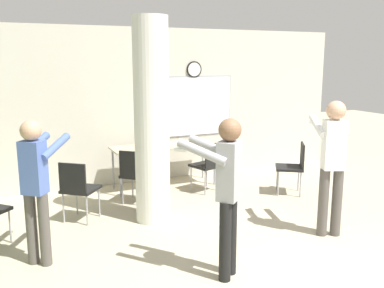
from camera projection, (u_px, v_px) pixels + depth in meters
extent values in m
cube|color=beige|center=(148.00, 106.00, 7.88)|extent=(8.00, 0.12, 2.80)
cylinder|color=black|center=(194.00, 69.00, 8.04)|extent=(0.30, 0.03, 0.30)
cylinder|color=white|center=(194.00, 69.00, 8.03)|extent=(0.25, 0.01, 0.25)
cube|color=#99999E|center=(192.00, 106.00, 8.18)|extent=(1.67, 0.01, 1.16)
cube|color=white|center=(192.00, 107.00, 8.17)|extent=(1.61, 0.02, 1.10)
cylinder|color=silver|center=(152.00, 122.00, 5.80)|extent=(0.48, 0.48, 2.80)
cube|color=tan|center=(164.00, 146.00, 7.51)|extent=(1.86, 0.62, 0.03)
cylinder|color=gray|center=(121.00, 176.00, 7.01)|extent=(0.04, 0.04, 0.72)
cylinder|color=gray|center=(215.00, 165.00, 7.71)|extent=(0.04, 0.04, 0.72)
cylinder|color=gray|center=(113.00, 169.00, 7.45)|extent=(0.04, 0.04, 0.72)
cylinder|color=gray|center=(203.00, 159.00, 8.15)|extent=(0.04, 0.04, 0.72)
cylinder|color=#4C3319|center=(144.00, 141.00, 7.47)|extent=(0.07, 0.07, 0.16)
cylinder|color=#4C3319|center=(144.00, 135.00, 7.44)|extent=(0.03, 0.03, 0.07)
cylinder|color=gray|center=(161.00, 187.00, 7.05)|extent=(0.25, 0.25, 0.34)
cube|color=black|center=(81.00, 189.00, 5.99)|extent=(0.62, 0.62, 0.04)
cube|color=black|center=(72.00, 178.00, 5.75)|extent=(0.33, 0.27, 0.40)
cylinder|color=#99999E|center=(99.00, 202.00, 6.16)|extent=(0.02, 0.02, 0.43)
cylinder|color=#99999E|center=(77.00, 200.00, 6.25)|extent=(0.02, 0.02, 0.43)
cylinder|color=#99999E|center=(87.00, 210.00, 5.82)|extent=(0.02, 0.02, 0.43)
cylinder|color=#99999E|center=(63.00, 208.00, 5.91)|extent=(0.02, 0.02, 0.43)
cube|color=black|center=(289.00, 168.00, 7.17)|extent=(0.61, 0.61, 0.04)
cube|color=black|center=(302.00, 155.00, 7.10)|extent=(0.24, 0.35, 0.40)
cylinder|color=#99999E|center=(277.00, 178.00, 7.42)|extent=(0.02, 0.02, 0.43)
cylinder|color=#99999E|center=(278.00, 184.00, 7.07)|extent=(0.02, 0.02, 0.43)
cylinder|color=#99999E|center=(298.00, 179.00, 7.37)|extent=(0.02, 0.02, 0.43)
cylinder|color=#99999E|center=(300.00, 185.00, 7.02)|extent=(0.02, 0.02, 0.43)
cube|color=black|center=(138.00, 175.00, 6.74)|extent=(0.62, 0.62, 0.04)
cube|color=black|center=(131.00, 164.00, 6.50)|extent=(0.31, 0.29, 0.40)
cylinder|color=#99999E|center=(153.00, 187.00, 6.89)|extent=(0.02, 0.02, 0.43)
cylinder|color=#99999E|center=(133.00, 185.00, 7.00)|extent=(0.02, 0.02, 0.43)
cylinder|color=#99999E|center=(144.00, 193.00, 6.56)|extent=(0.02, 0.02, 0.43)
cylinder|color=#99999E|center=(123.00, 191.00, 6.67)|extent=(0.02, 0.02, 0.43)
cube|color=black|center=(206.00, 165.00, 7.32)|extent=(0.55, 0.55, 0.04)
cube|color=black|center=(214.00, 155.00, 7.13)|extent=(0.39, 0.14, 0.40)
cylinder|color=#99999E|center=(206.00, 175.00, 7.62)|extent=(0.02, 0.02, 0.43)
cylinder|color=#99999E|center=(191.00, 178.00, 7.39)|extent=(0.02, 0.02, 0.43)
cylinder|color=#99999E|center=(221.00, 179.00, 7.35)|extent=(0.02, 0.02, 0.43)
cylinder|color=#99999E|center=(205.00, 183.00, 7.12)|extent=(0.02, 0.02, 0.43)
cylinder|color=#99999E|center=(10.00, 226.00, 5.26)|extent=(0.02, 0.02, 0.43)
cylinder|color=#514C47|center=(337.00, 202.00, 5.46)|extent=(0.13, 0.13, 0.88)
cylinder|color=#514C47|center=(323.00, 202.00, 5.46)|extent=(0.13, 0.13, 0.88)
cube|color=white|center=(334.00, 145.00, 5.32)|extent=(0.32, 0.29, 0.62)
sphere|color=tan|center=(336.00, 110.00, 5.23)|extent=(0.24, 0.24, 0.24)
cylinder|color=white|center=(339.00, 126.00, 5.52)|extent=(0.31, 0.54, 0.25)
cylinder|color=white|center=(317.00, 126.00, 5.52)|extent=(0.31, 0.54, 0.25)
cube|color=white|center=(312.00, 123.00, 5.76)|extent=(0.09, 0.13, 0.04)
cylinder|color=#514C47|center=(45.00, 230.00, 4.66)|extent=(0.12, 0.12, 0.82)
cylinder|color=#514C47|center=(32.00, 228.00, 4.70)|extent=(0.12, 0.12, 0.82)
cube|color=#4C66AD|center=(33.00, 167.00, 4.55)|extent=(0.30, 0.30, 0.58)
sphere|color=tan|center=(31.00, 130.00, 4.47)|extent=(0.22, 0.22, 0.22)
cylinder|color=#4C66AD|center=(55.00, 147.00, 4.70)|extent=(0.39, 0.45, 0.23)
cylinder|color=#4C66AD|center=(35.00, 145.00, 4.76)|extent=(0.39, 0.45, 0.23)
cylinder|color=black|center=(231.00, 236.00, 4.48)|extent=(0.12, 0.12, 0.85)
cylinder|color=black|center=(225.00, 242.00, 4.33)|extent=(0.12, 0.12, 0.85)
cube|color=#99999E|center=(229.00, 171.00, 4.26)|extent=(0.31, 0.31, 0.60)
sphere|color=brown|center=(230.00, 130.00, 4.18)|extent=(0.23, 0.23, 0.23)
cylinder|color=#99999E|center=(212.00, 147.00, 4.44)|extent=(0.41, 0.46, 0.24)
cylinder|color=#99999E|center=(202.00, 152.00, 4.20)|extent=(0.41, 0.46, 0.24)
cube|color=white|center=(180.00, 150.00, 4.30)|extent=(0.11, 0.12, 0.04)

